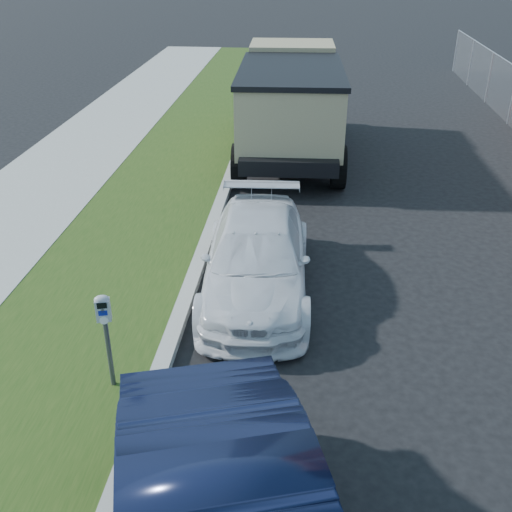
{
  "coord_description": "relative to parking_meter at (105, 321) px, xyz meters",
  "views": [
    {
      "loc": [
        -0.67,
        -7.4,
        5.49
      ],
      "look_at": [
        -1.4,
        1.0,
        1.0
      ],
      "focal_mm": 42.0,
      "sensor_mm": 36.0,
      "label": 1
    }
  ],
  "objects": [
    {
      "name": "white_wagon",
      "position": [
        1.71,
        2.83,
        -0.51
      ],
      "size": [
        1.95,
        4.46,
        1.28
      ],
      "primitive_type": "imported",
      "rotation": [
        0.0,
        0.0,
        0.04
      ],
      "color": "silver",
      "rests_on": "ground"
    },
    {
      "name": "parking_meter",
      "position": [
        0.0,
        0.0,
        0.0
      ],
      "size": [
        0.22,
        0.17,
        1.41
      ],
      "rotation": [
        0.0,
        0.0,
        0.24
      ],
      "color": "#3F4247",
      "rests_on": "ground"
    },
    {
      "name": "dump_truck",
      "position": [
        1.99,
        10.65,
        0.37
      ],
      "size": [
        2.94,
        6.99,
        2.71
      ],
      "rotation": [
        0.0,
        0.0,
        0.03
      ],
      "color": "black",
      "rests_on": "ground"
    },
    {
      "name": "streetside",
      "position": [
        -2.42,
        3.23,
        -1.08
      ],
      "size": [
        6.12,
        50.0,
        0.15
      ],
      "color": "gray",
      "rests_on": "ground"
    },
    {
      "name": "ground",
      "position": [
        3.15,
        1.23,
        -1.15
      ],
      "size": [
        120.0,
        120.0,
        0.0
      ],
      "primitive_type": "plane",
      "color": "black",
      "rests_on": "ground"
    }
  ]
}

